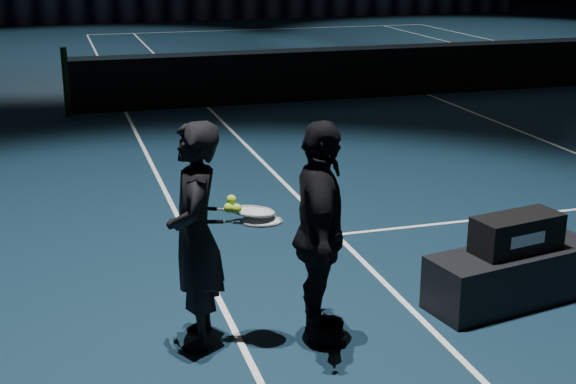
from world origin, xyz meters
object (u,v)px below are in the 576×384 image
tennis_balls (232,206)px  player_a (195,236)px  racket_bag (517,233)px  player_b (320,234)px  racket_upper (254,211)px  player_bench (513,276)px  racket_lower (261,221)px

tennis_balls → player_a: bearing=166.9°
racket_bag → player_b: (-1.65, -0.17, 0.22)m
racket_bag → tennis_balls: 2.27m
racket_upper → player_bench: bearing=10.8°
tennis_balls → player_b: bearing=-14.7°
player_bench → player_b: (-1.65, -0.17, 0.58)m
racket_bag → player_b: 1.68m
racket_lower → tennis_balls: bearing=178.5°
player_bench → racket_bag: (0.00, 0.00, 0.36)m
racket_bag → racket_lower: 2.07m
player_b → racket_lower: size_ratio=2.33×
racket_lower → tennis_balls: size_ratio=5.67×
player_bench → racket_lower: bearing=171.4°
player_a → racket_lower: bearing=87.9°
player_bench → player_a: bearing=168.5°
racket_upper → player_b: bearing=-9.1°
racket_bag → player_a: player_a is taller
racket_bag → racket_upper: 2.11m
player_b → racket_upper: (-0.43, 0.15, 0.16)m
racket_upper → racket_lower: bearing=-42.7°
player_bench → racket_bag: racket_bag is taller
player_bench → player_a: player_a is taller
tennis_balls → racket_bag: bearing=0.5°
player_a → tennis_balls: (0.25, -0.06, 0.21)m
player_a → tennis_balls: size_ratio=13.22×
player_b → tennis_balls: player_b is taller
player_bench → player_a: (-2.48, 0.04, 0.58)m
player_a → racket_lower: (0.44, -0.11, 0.10)m
racket_bag → tennis_balls: size_ratio=5.92×
player_bench → racket_lower: (-2.04, -0.07, 0.68)m
player_bench → player_b: 1.76m
player_bench → player_b: size_ratio=0.90×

